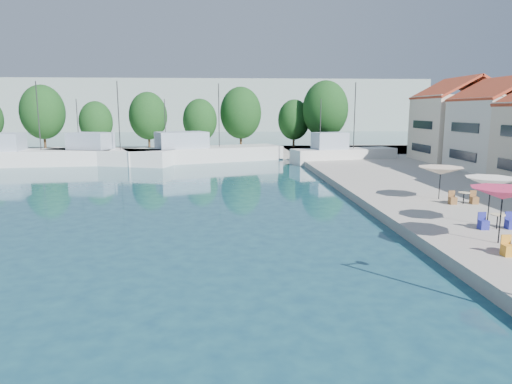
{
  "coord_description": "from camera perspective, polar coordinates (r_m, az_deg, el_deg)",
  "views": [
    {
      "loc": [
        -2.91,
        -1.1,
        6.41
      ],
      "look_at": [
        -1.23,
        26.0,
        1.56
      ],
      "focal_mm": 32.0,
      "sensor_mm": 36.0,
      "label": 1
    }
  ],
  "objects": [
    {
      "name": "umbrella_pink",
      "position": [
        22.62,
        28.47,
        -0.19
      ],
      "size": [
        2.77,
        2.77,
        2.49
      ],
      "color": "black",
      "rests_on": "quay_right"
    },
    {
      "name": "cafe_table_03",
      "position": [
        31.54,
        24.5,
        -0.87
      ],
      "size": [
        1.82,
        0.7,
        0.76
      ],
      "color": "black",
      "rests_on": "quay_right"
    },
    {
      "name": "trawler_02",
      "position": [
        58.1,
        -18.27,
        4.36
      ],
      "size": [
        16.41,
        8.65,
        10.2
      ],
      "rotation": [
        0.0,
        0.0,
        -0.3
      ],
      "color": "white",
      "rests_on": "ground"
    },
    {
      "name": "trawler_03",
      "position": [
        58.8,
        -6.91,
        4.86
      ],
      "size": [
        20.52,
        12.1,
        10.2
      ],
      "rotation": [
        0.0,
        0.0,
        0.37
      ],
      "color": "silver",
      "rests_on": "ground"
    },
    {
      "name": "hill_west",
      "position": [
        163.37,
        -13.3,
        10.44
      ],
      "size": [
        180.0,
        40.0,
        16.0
      ],
      "primitive_type": "cube",
      "color": "#98A69D",
      "rests_on": "ground"
    },
    {
      "name": "tree_03",
      "position": [
        72.64,
        -19.38,
        8.28
      ],
      "size": [
        4.87,
        4.87,
        7.21
      ],
      "color": "#3F2B19",
      "rests_on": "quay_far"
    },
    {
      "name": "tree_07",
      "position": [
        73.77,
        4.76,
        8.99
      ],
      "size": [
        5.12,
        5.12,
        7.57
      ],
      "color": "#3F2B19",
      "rests_on": "quay_far"
    },
    {
      "name": "umbrella_cream",
      "position": [
        32.48,
        22.08,
        2.48
      ],
      "size": [
        2.97,
        2.97,
        2.15
      ],
      "color": "black",
      "rests_on": "quay_right"
    },
    {
      "name": "quay_far",
      "position": [
        68.56,
        -7.81,
        4.94
      ],
      "size": [
        90.0,
        16.0,
        0.6
      ],
      "primitive_type": "cube",
      "color": "#A9A298",
      "rests_on": "ground"
    },
    {
      "name": "trawler_01",
      "position": [
        60.88,
        -27.55,
        3.96
      ],
      "size": [
        20.74,
        7.79,
        10.2
      ],
      "rotation": [
        0.0,
        0.0,
        0.13
      ],
      "color": "silver",
      "rests_on": "ground"
    },
    {
      "name": "tree_06",
      "position": [
        71.57,
        -1.92,
        9.85
      ],
      "size": [
        6.38,
        6.38,
        9.44
      ],
      "color": "#3F2B19",
      "rests_on": "quay_far"
    },
    {
      "name": "tree_04",
      "position": [
        73.27,
        -13.33,
        9.24
      ],
      "size": [
        5.85,
        5.85,
        8.66
      ],
      "color": "#3F2B19",
      "rests_on": "quay_far"
    },
    {
      "name": "building_05",
      "position": [
        50.82,
        28.72,
        7.61
      ],
      "size": [
        8.4,
        8.8,
        9.7
      ],
      "color": "silver",
      "rests_on": "quay_right"
    },
    {
      "name": "tree_02",
      "position": [
        76.85,
        -25.12,
        9.03
      ],
      "size": [
        6.53,
        6.53,
        9.66
      ],
      "color": "#3F2B19",
      "rests_on": "quay_far"
    },
    {
      "name": "cafe_table_02",
      "position": [
        25.66,
        27.9,
        -3.5
      ],
      "size": [
        1.82,
        0.7,
        0.76
      ],
      "color": "black",
      "rests_on": "quay_right"
    },
    {
      "name": "tree_08",
      "position": [
        72.13,
        8.65,
        10.18
      ],
      "size": [
        7.02,
        7.02,
        10.39
      ],
      "color": "#3F2B19",
      "rests_on": "quay_far"
    },
    {
      "name": "tree_05",
      "position": [
        69.8,
        -7.03,
        8.89
      ],
      "size": [
        5.12,
        5.12,
        7.58
      ],
      "color": "#3F2B19",
      "rests_on": "quay_far"
    },
    {
      "name": "umbrella_white",
      "position": [
        26.0,
        27.3,
        1.08
      ],
      "size": [
        2.58,
        2.58,
        2.48
      ],
      "color": "black",
      "rests_on": "quay_right"
    },
    {
      "name": "hill_east",
      "position": [
        186.11,
        9.95,
        9.87
      ],
      "size": [
        140.0,
        40.0,
        12.0
      ],
      "primitive_type": "cube",
      "color": "#98A69D",
      "rests_on": "ground"
    },
    {
      "name": "building_06",
      "position": [
        58.64,
        24.05,
        8.38
      ],
      "size": [
        9.0,
        8.8,
        10.2
      ],
      "color": "beige",
      "rests_on": "quay_right"
    },
    {
      "name": "trawler_04",
      "position": [
        57.28,
        10.61,
        4.62
      ],
      "size": [
        13.44,
        6.37,
        10.2
      ],
      "rotation": [
        0.0,
        0.0,
        0.24
      ],
      "color": "silver",
      "rests_on": "ground"
    }
  ]
}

